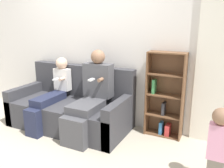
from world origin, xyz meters
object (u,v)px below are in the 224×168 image
at_px(couch, 71,108).
at_px(adult_seated, 91,93).
at_px(child_seated, 51,93).
at_px(bookshelf, 165,97).
at_px(toddler_standing, 218,144).

height_order(couch, adult_seated, adult_seated).
height_order(child_seated, bookshelf, bookshelf).
xyz_separation_m(couch, child_seated, (-0.27, -0.14, 0.25)).
bearing_deg(toddler_standing, child_seated, 170.47).
height_order(couch, bookshelf, bookshelf).
xyz_separation_m(adult_seated, bookshelf, (0.96, 0.44, -0.05)).
xyz_separation_m(child_seated, bookshelf, (1.65, 0.49, 0.04)).
height_order(couch, toddler_standing, couch).
bearing_deg(couch, child_seated, -152.95).
bearing_deg(toddler_standing, bookshelf, 129.92).
bearing_deg(adult_seated, bookshelf, 24.70).
xyz_separation_m(couch, bookshelf, (1.38, 0.35, 0.28)).
bearing_deg(adult_seated, couch, 167.44).
distance_m(couch, adult_seated, 0.55).
distance_m(adult_seated, toddler_standing, 1.77).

